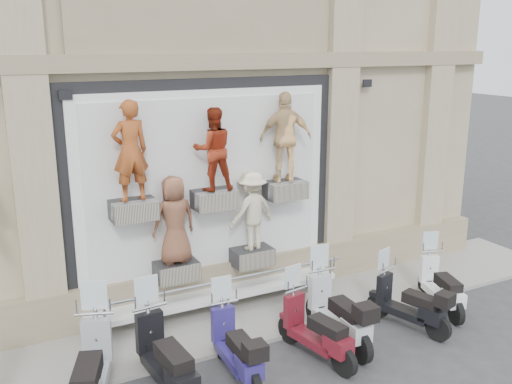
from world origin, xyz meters
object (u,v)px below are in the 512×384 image
at_px(scooter_i, 442,275).
at_px(scooter_f, 316,318).
at_px(scooter_d, 165,344).
at_px(guard_rail, 228,302).
at_px(scooter_c, 90,357).
at_px(scooter_g, 338,300).
at_px(scooter_e, 236,335).
at_px(scooter_h, 409,293).

bearing_deg(scooter_i, scooter_f, -155.11).
bearing_deg(scooter_d, guard_rail, 37.64).
bearing_deg(scooter_d, scooter_c, 169.57).
bearing_deg(scooter_g, scooter_e, -172.98).
height_order(scooter_f, scooter_h, scooter_f).
relative_size(scooter_d, scooter_i, 1.16).
distance_m(scooter_c, scooter_h, 5.74).
distance_m(guard_rail, scooter_c, 3.22).
height_order(scooter_d, scooter_f, scooter_d).
bearing_deg(scooter_i, scooter_c, -161.41).
distance_m(scooter_d, scooter_e, 1.13).
distance_m(scooter_c, scooter_i, 6.87).
relative_size(scooter_c, scooter_f, 1.15).
height_order(scooter_c, scooter_g, scooter_c).
xyz_separation_m(scooter_e, scooter_h, (3.54, 0.00, -0.04)).
bearing_deg(scooter_h, scooter_g, 156.76).
distance_m(scooter_d, scooter_g, 3.19).
bearing_deg(scooter_c, guard_rail, 47.53).
height_order(scooter_c, scooter_d, scooter_c).
bearing_deg(scooter_h, scooter_c, 161.58).
height_order(guard_rail, scooter_g, scooter_g).
xyz_separation_m(scooter_f, scooter_h, (2.10, 0.10, -0.03)).
height_order(scooter_f, scooter_g, scooter_g).
bearing_deg(scooter_e, scooter_d, 178.64).
relative_size(guard_rail, scooter_h, 2.89).
relative_size(scooter_d, scooter_h, 1.18).
xyz_separation_m(scooter_c, scooter_f, (3.63, -0.29, -0.12)).
bearing_deg(scooter_c, scooter_g, 19.59).
bearing_deg(scooter_c, scooter_d, 13.96).
bearing_deg(guard_rail, scooter_h, -30.10).
bearing_deg(scooter_c, scooter_h, 17.93).
distance_m(scooter_c, scooter_d, 1.08).
relative_size(scooter_c, scooter_i, 1.19).
xyz_separation_m(scooter_c, scooter_e, (2.19, -0.20, -0.11)).
bearing_deg(scooter_g, scooter_i, 5.21).
bearing_deg(scooter_h, scooter_e, 163.58).
bearing_deg(scooter_f, scooter_g, 13.11).
xyz_separation_m(scooter_h, scooter_i, (1.13, 0.31, 0.01)).
xyz_separation_m(scooter_g, scooter_h, (1.47, -0.17, -0.10)).
xyz_separation_m(guard_rail, scooter_h, (2.90, -1.68, 0.25)).
bearing_deg(scooter_f, scooter_d, 165.62).
relative_size(scooter_c, scooter_h, 1.21).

